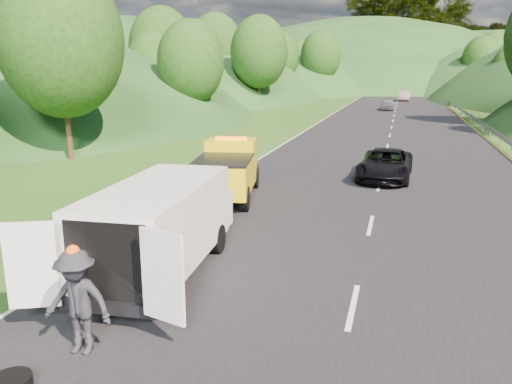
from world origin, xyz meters
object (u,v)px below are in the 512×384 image
(tow_truck, at_px, (228,170))
(passing_suv, at_px, (384,179))
(woman, at_px, (151,242))
(suitcase, at_px, (138,223))
(white_van, at_px, (162,223))
(worker, at_px, (82,352))
(child, at_px, (148,256))

(tow_truck, xyz_separation_m, passing_suv, (5.86, 5.29, -1.13))
(woman, height_order, suitcase, woman)
(suitcase, height_order, passing_suv, passing_suv)
(white_van, height_order, suitcase, white_van)
(woman, distance_m, worker, 5.99)
(child, relative_size, worker, 0.55)
(white_van, relative_size, child, 6.22)
(worker, xyz_separation_m, suitcase, (-2.42, 6.41, 0.30))
(woman, relative_size, suitcase, 2.85)
(woman, distance_m, child, 1.21)
(child, bearing_deg, woman, 130.92)
(woman, height_order, passing_suv, woman)
(child, relative_size, passing_suv, 0.22)
(suitcase, bearing_deg, white_van, -50.63)
(tow_truck, relative_size, white_van, 0.85)
(white_van, relative_size, worker, 3.43)
(tow_truck, xyz_separation_m, suitcase, (-1.26, -4.93, -0.83))
(woman, bearing_deg, white_van, -173.19)
(child, height_order, suitcase, suitcase)
(worker, distance_m, passing_suv, 17.29)
(white_van, bearing_deg, passing_suv, 64.66)
(worker, xyz_separation_m, passing_suv, (4.70, 16.64, 0.00))
(suitcase, bearing_deg, passing_suv, 55.15)
(white_van, relative_size, passing_suv, 1.34)
(tow_truck, distance_m, worker, 11.46)
(white_van, distance_m, suitcase, 3.61)
(child, bearing_deg, white_van, -26.37)
(tow_truck, height_order, worker, tow_truck)
(white_van, height_order, worker, white_van)
(passing_suv, bearing_deg, woman, -117.41)
(child, height_order, worker, worker)
(worker, bearing_deg, white_van, 89.03)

